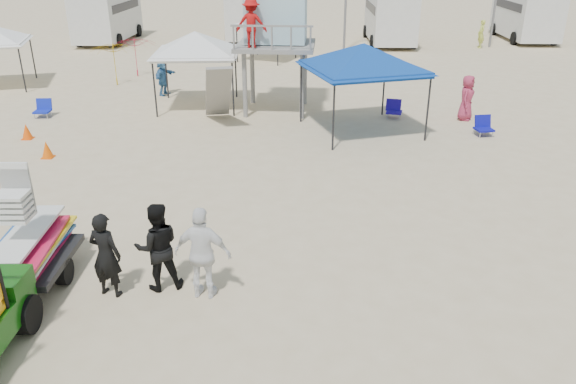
{
  "coord_description": "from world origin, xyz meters",
  "views": [
    {
      "loc": [
        0.84,
        -7.01,
        5.71
      ],
      "look_at": [
        0.5,
        3.0,
        1.3
      ],
      "focal_mm": 35.0,
      "sensor_mm": 36.0,
      "label": 1
    }
  ],
  "objects_px": {
    "man_left": "(106,255)",
    "canopy_blue": "(364,48)",
    "surf_trailer": "(27,243)",
    "lifeguard_tower": "(273,19)"
  },
  "relations": [
    {
      "from": "surf_trailer",
      "to": "lifeguard_tower",
      "type": "relative_size",
      "value": 0.54
    },
    {
      "from": "man_left",
      "to": "canopy_blue",
      "type": "height_order",
      "value": "canopy_blue"
    },
    {
      "from": "surf_trailer",
      "to": "canopy_blue",
      "type": "bearing_deg",
      "value": 54.73
    },
    {
      "from": "surf_trailer",
      "to": "man_left",
      "type": "height_order",
      "value": "surf_trailer"
    },
    {
      "from": "man_left",
      "to": "lifeguard_tower",
      "type": "bearing_deg",
      "value": -85.4
    },
    {
      "from": "man_left",
      "to": "canopy_blue",
      "type": "distance_m",
      "value": 11.33
    },
    {
      "from": "surf_trailer",
      "to": "lifeguard_tower",
      "type": "bearing_deg",
      "value": 72.92
    },
    {
      "from": "lifeguard_tower",
      "to": "man_left",
      "type": "bearing_deg",
      "value": -100.09
    },
    {
      "from": "man_left",
      "to": "canopy_blue",
      "type": "xyz_separation_m",
      "value": [
        5.24,
        9.85,
        1.94
      ]
    },
    {
      "from": "surf_trailer",
      "to": "lifeguard_tower",
      "type": "height_order",
      "value": "lifeguard_tower"
    }
  ]
}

